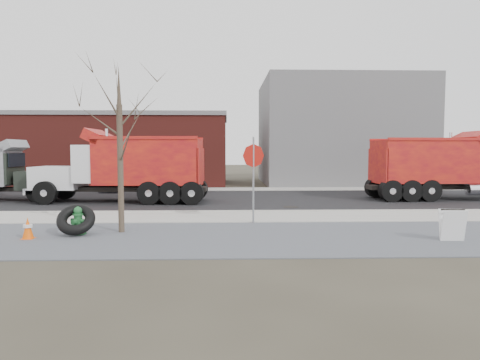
{
  "coord_description": "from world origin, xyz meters",
  "views": [
    {
      "loc": [
        0.12,
        -15.98,
        2.6
      ],
      "look_at": [
        0.64,
        1.11,
        1.4
      ],
      "focal_mm": 32.0,
      "sensor_mm": 36.0,
      "label": 1
    }
  ],
  "objects_px": {
    "stop_sign": "(253,165)",
    "dump_truck_red_a": "(445,165)",
    "dump_truck_red_b": "(128,166)",
    "truck_tire": "(76,220)",
    "fire_hydrant": "(78,222)",
    "sandwich_board": "(452,225)"
  },
  "relations": [
    {
      "from": "fire_hydrant",
      "to": "sandwich_board",
      "type": "height_order",
      "value": "sandwich_board"
    },
    {
      "from": "truck_tire",
      "to": "stop_sign",
      "type": "xyz_separation_m",
      "value": [
        5.5,
        1.91,
        1.57
      ]
    },
    {
      "from": "dump_truck_red_b",
      "to": "stop_sign",
      "type": "bearing_deg",
      "value": 134.86
    },
    {
      "from": "stop_sign",
      "to": "dump_truck_red_b",
      "type": "distance_m",
      "value": 8.7
    },
    {
      "from": "fire_hydrant",
      "to": "sandwich_board",
      "type": "relative_size",
      "value": 0.97
    },
    {
      "from": "dump_truck_red_a",
      "to": "dump_truck_red_b",
      "type": "xyz_separation_m",
      "value": [
        -16.37,
        -0.77,
        0.02
      ]
    },
    {
      "from": "truck_tire",
      "to": "stop_sign",
      "type": "height_order",
      "value": "stop_sign"
    },
    {
      "from": "stop_sign",
      "to": "sandwich_board",
      "type": "height_order",
      "value": "stop_sign"
    },
    {
      "from": "stop_sign",
      "to": "dump_truck_red_b",
      "type": "bearing_deg",
      "value": 130.67
    },
    {
      "from": "dump_truck_red_a",
      "to": "fire_hydrant",
      "type": "bearing_deg",
      "value": -152.95
    },
    {
      "from": "fire_hydrant",
      "to": "stop_sign",
      "type": "bearing_deg",
      "value": 38.96
    },
    {
      "from": "stop_sign",
      "to": "fire_hydrant",
      "type": "bearing_deg",
      "value": -163.4
    },
    {
      "from": "fire_hydrant",
      "to": "dump_truck_red_a",
      "type": "relative_size",
      "value": 0.1
    },
    {
      "from": "dump_truck_red_b",
      "to": "sandwich_board",
      "type": "bearing_deg",
      "value": 142.44
    },
    {
      "from": "stop_sign",
      "to": "dump_truck_red_a",
      "type": "xyz_separation_m",
      "value": [
        10.54,
        7.21,
        -0.26
      ]
    },
    {
      "from": "fire_hydrant",
      "to": "truck_tire",
      "type": "xyz_separation_m",
      "value": [
        -0.02,
        -0.12,
        0.09
      ]
    },
    {
      "from": "stop_sign",
      "to": "dump_truck_red_b",
      "type": "height_order",
      "value": "dump_truck_red_b"
    },
    {
      "from": "fire_hydrant",
      "to": "truck_tire",
      "type": "relative_size",
      "value": 0.69
    },
    {
      "from": "dump_truck_red_a",
      "to": "dump_truck_red_b",
      "type": "distance_m",
      "value": 16.39
    },
    {
      "from": "sandwich_board",
      "to": "dump_truck_red_a",
      "type": "height_order",
      "value": "dump_truck_red_a"
    },
    {
      "from": "stop_sign",
      "to": "dump_truck_red_a",
      "type": "relative_size",
      "value": 0.35
    },
    {
      "from": "truck_tire",
      "to": "dump_truck_red_a",
      "type": "height_order",
      "value": "dump_truck_red_a"
    }
  ]
}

